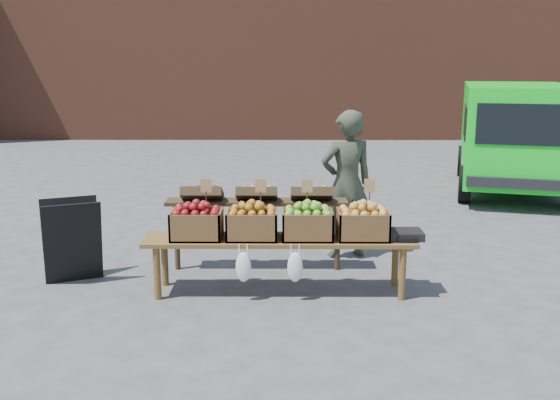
# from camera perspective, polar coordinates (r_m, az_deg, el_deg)

# --- Properties ---
(ground) EXTENTS (80.00, 80.00, 0.00)m
(ground) POSITION_cam_1_polar(r_m,az_deg,el_deg) (6.42, 3.83, -8.41)
(ground) COLOR #4A4A4C
(delivery_van) EXTENTS (3.00, 4.64, 1.92)m
(delivery_van) POSITION_cam_1_polar(r_m,az_deg,el_deg) (12.13, 20.65, 5.33)
(delivery_van) COLOR #0AD91E
(delivery_van) RESTS_ON ground
(vendor) EXTENTS (0.73, 0.58, 1.76)m
(vendor) POSITION_cam_1_polar(r_m,az_deg,el_deg) (7.39, 6.10, 1.41)
(vendor) COLOR #333B2B
(vendor) RESTS_ON ground
(chalkboard_sign) EXTENTS (0.67, 0.53, 0.89)m
(chalkboard_sign) POSITION_cam_1_polar(r_m,az_deg,el_deg) (6.97, -18.48, -3.50)
(chalkboard_sign) COLOR black
(chalkboard_sign) RESTS_ON ground
(back_table) EXTENTS (2.10, 0.44, 1.04)m
(back_table) POSITION_cam_1_polar(r_m,az_deg,el_deg) (6.95, -2.11, -2.27)
(back_table) COLOR #342516
(back_table) RESTS_ON ground
(display_bench) EXTENTS (2.70, 0.56, 0.57)m
(display_bench) POSITION_cam_1_polar(r_m,az_deg,el_deg) (6.32, -0.03, -5.99)
(display_bench) COLOR brown
(display_bench) RESTS_ON ground
(crate_golden_apples) EXTENTS (0.50, 0.40, 0.28)m
(crate_golden_apples) POSITION_cam_1_polar(r_m,az_deg,el_deg) (6.25, -7.61, -2.22)
(crate_golden_apples) COLOR maroon
(crate_golden_apples) RESTS_ON display_bench
(crate_russet_pears) EXTENTS (0.50, 0.40, 0.28)m
(crate_russet_pears) POSITION_cam_1_polar(r_m,az_deg,el_deg) (6.20, -2.57, -2.25)
(crate_russet_pears) COLOR #A2600E
(crate_russet_pears) RESTS_ON display_bench
(crate_red_apples) EXTENTS (0.50, 0.40, 0.28)m
(crate_red_apples) POSITION_cam_1_polar(r_m,az_deg,el_deg) (6.20, 2.52, -2.25)
(crate_red_apples) COLOR #4F8125
(crate_red_apples) RESTS_ON display_bench
(crate_green_apples) EXTENTS (0.50, 0.40, 0.28)m
(crate_green_apples) POSITION_cam_1_polar(r_m,az_deg,el_deg) (6.25, 7.57, -2.24)
(crate_green_apples) COLOR #A78B27
(crate_green_apples) RESTS_ON display_bench
(weighing_scale) EXTENTS (0.34, 0.30, 0.08)m
(weighing_scale) POSITION_cam_1_polar(r_m,az_deg,el_deg) (6.34, 11.36, -3.10)
(weighing_scale) COLOR black
(weighing_scale) RESTS_ON display_bench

